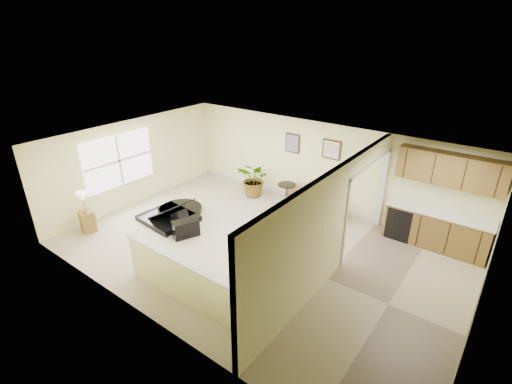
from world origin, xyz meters
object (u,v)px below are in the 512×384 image
Objects in this scene: loveseat at (312,200)px; piano at (170,200)px; palm_plant at (255,180)px; small_plant at (341,214)px; lamp_stand at (86,215)px; accent_table at (287,193)px; piano_bench at (186,228)px.

piano is at bearing -156.61° from loveseat.
piano is at bearing -110.85° from palm_plant.
loveseat is 0.95m from small_plant.
piano is 2.12m from lamp_stand.
small_plant is at bearing 41.28° from lamp_stand.
loveseat is 6.07m from lamp_stand.
piano is at bearing -145.37° from small_plant.
palm_plant is at bearing 175.10° from accent_table.
lamp_stand is at bearing -148.62° from piano_bench.
lamp_stand is (-3.38, -4.21, -0.01)m from accent_table.
piano is 1.16m from piano_bench.
piano is at bearing -131.90° from accent_table.
lamp_stand reaches higher than loveseat.
accent_table is 1.24m from palm_plant.
lamp_stand reaches higher than small_plant.
accent_table is at bearing -178.28° from loveseat.
palm_plant is (-0.05, 2.98, 0.33)m from piano_bench.
accent_table is at bearing -173.14° from small_plant.
loveseat reaches higher than accent_table.
accent_table is 5.40m from lamp_stand.
lamp_stand is (-2.20, -1.34, 0.25)m from piano_bench.
accent_table is at bearing 67.65° from piano_bench.
lamp_stand is at bearing -116.51° from palm_plant.
piano is 4.00m from loveseat.
accent_table is at bearing -4.90° from palm_plant.
loveseat is (1.88, 3.15, 0.12)m from piano_bench.
palm_plant is 2.23× the size of small_plant.
lamp_stand reaches higher than accent_table.
small_plant is (1.64, 0.20, -0.27)m from accent_table.
piano is 1.61× the size of lamp_stand.
accent_table is (2.21, 2.46, -0.07)m from piano.
palm_plant is at bearing 90.95° from piano_bench.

